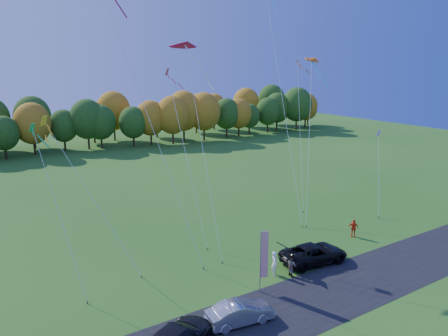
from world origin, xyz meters
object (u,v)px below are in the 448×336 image
black_suv (314,253)px  person_east (353,228)px  silver_sedan (240,312)px  feather_flag (264,254)px

black_suv → person_east: person_east is taller
silver_sedan → person_east: person_east is taller
silver_sedan → feather_flag: 4.62m
silver_sedan → feather_flag: feather_flag is taller
black_suv → feather_flag: feather_flag is taller
black_suv → silver_sedan: 10.15m
silver_sedan → person_east: (16.20, 5.45, 0.13)m
black_suv → feather_flag: 6.48m
silver_sedan → person_east: bearing=-63.0°
black_suv → feather_flag: bearing=109.0°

